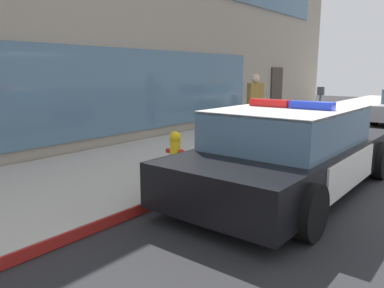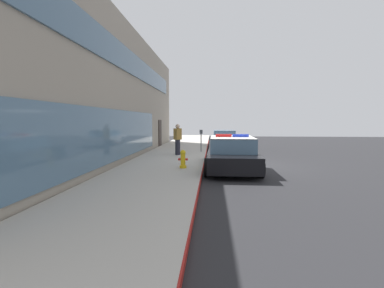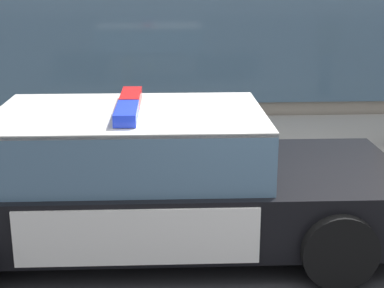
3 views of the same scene
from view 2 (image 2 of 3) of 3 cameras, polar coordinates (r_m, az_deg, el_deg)
name	(u,v)px [view 2 (image 2 of 3)]	position (r m, az deg, el deg)	size (l,w,h in m)	color
ground	(243,165)	(13.26, 10.40, -4.18)	(48.00, 48.00, 0.00)	#262628
sidewalk	(166,162)	(13.35, -5.26, -3.73)	(48.00, 3.57, 0.15)	#B2ADA3
curb_red_paint	(204,163)	(13.18, 2.49, -3.83)	(28.80, 0.04, 0.14)	maroon
storefront_building	(26,95)	(16.82, -30.65, 8.63)	(23.98, 11.09, 6.74)	gray
police_cruiser	(232,154)	(11.76, 8.05, -1.93)	(5.03, 2.18, 1.49)	black
fire_hydrant	(183,159)	(11.24, -1.84, -3.12)	(0.34, 0.39, 0.73)	gold
car_down_street	(224,138)	(22.45, 6.51, 1.13)	(4.57, 2.07, 1.29)	#B7B7BC
pedestrian_on_sidewalk	(178,139)	(15.53, -2.93, 0.95)	(0.48, 0.44, 1.71)	#23232D
parking_meter	(201,137)	(17.12, 1.86, 1.53)	(0.12, 0.18, 1.34)	slate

